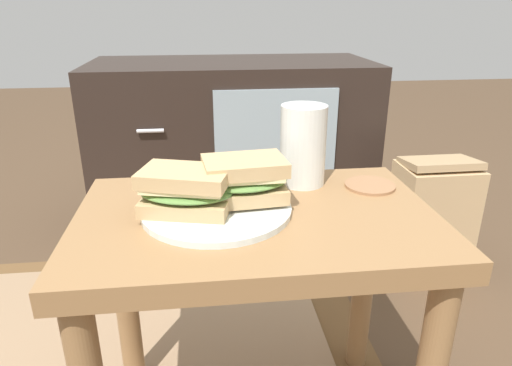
{
  "coord_description": "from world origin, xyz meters",
  "views": [
    {
      "loc": [
        -0.08,
        -0.64,
        0.76
      ],
      "look_at": [
        -0.0,
        0.0,
        0.51
      ],
      "focal_mm": 31.87,
      "sensor_mm": 36.0,
      "label": 1
    }
  ],
  "objects_px": {
    "tv_cabinet": "(233,143)",
    "coaster": "(370,185)",
    "sandwich_front": "(186,192)",
    "plate": "(217,209)",
    "sandwich_back": "(244,179)",
    "beer_glass": "(303,146)",
    "paper_bag": "(431,218)"
  },
  "relations": [
    {
      "from": "plate",
      "to": "sandwich_back",
      "type": "xyz_separation_m",
      "value": [
        0.05,
        0.01,
        0.04
      ]
    },
    {
      "from": "plate",
      "to": "coaster",
      "type": "height_order",
      "value": "plate"
    },
    {
      "from": "paper_bag",
      "to": "tv_cabinet",
      "type": "bearing_deg",
      "value": 140.5
    },
    {
      "from": "tv_cabinet",
      "to": "coaster",
      "type": "relative_size",
      "value": 10.83
    },
    {
      "from": "beer_glass",
      "to": "sandwich_back",
      "type": "bearing_deg",
      "value": -140.38
    },
    {
      "from": "sandwich_front",
      "to": "tv_cabinet",
      "type": "bearing_deg",
      "value": 81.92
    },
    {
      "from": "sandwich_back",
      "to": "coaster",
      "type": "height_order",
      "value": "sandwich_back"
    },
    {
      "from": "beer_glass",
      "to": "paper_bag",
      "type": "distance_m",
      "value": 0.71
    },
    {
      "from": "coaster",
      "to": "plate",
      "type": "bearing_deg",
      "value": -164.83
    },
    {
      "from": "coaster",
      "to": "paper_bag",
      "type": "bearing_deg",
      "value": 48.6
    },
    {
      "from": "sandwich_front",
      "to": "coaster",
      "type": "xyz_separation_m",
      "value": [
        0.32,
        0.09,
        -0.04
      ]
    },
    {
      "from": "sandwich_back",
      "to": "paper_bag",
      "type": "height_order",
      "value": "sandwich_back"
    },
    {
      "from": "plate",
      "to": "paper_bag",
      "type": "height_order",
      "value": "plate"
    },
    {
      "from": "sandwich_front",
      "to": "coaster",
      "type": "relative_size",
      "value": 1.78
    },
    {
      "from": "sandwich_back",
      "to": "beer_glass",
      "type": "relative_size",
      "value": 1.01
    },
    {
      "from": "sandwich_front",
      "to": "paper_bag",
      "type": "xyz_separation_m",
      "value": [
        0.68,
        0.5,
        -0.33
      ]
    },
    {
      "from": "sandwich_front",
      "to": "coaster",
      "type": "distance_m",
      "value": 0.33
    },
    {
      "from": "sandwich_back",
      "to": "sandwich_front",
      "type": "bearing_deg",
      "value": -162.55
    },
    {
      "from": "sandwich_back",
      "to": "paper_bag",
      "type": "relative_size",
      "value": 0.39
    },
    {
      "from": "sandwich_back",
      "to": "beer_glass",
      "type": "distance_m",
      "value": 0.15
    },
    {
      "from": "sandwich_front",
      "to": "paper_bag",
      "type": "bearing_deg",
      "value": 36.24
    },
    {
      "from": "sandwich_back",
      "to": "coaster",
      "type": "relative_size",
      "value": 1.62
    },
    {
      "from": "tv_cabinet",
      "to": "sandwich_front",
      "type": "height_order",
      "value": "tv_cabinet"
    },
    {
      "from": "plate",
      "to": "sandwich_front",
      "type": "xyz_separation_m",
      "value": [
        -0.05,
        -0.01,
        0.04
      ]
    },
    {
      "from": "plate",
      "to": "beer_glass",
      "type": "distance_m",
      "value": 0.2
    },
    {
      "from": "sandwich_front",
      "to": "beer_glass",
      "type": "xyz_separation_m",
      "value": [
        0.2,
        0.12,
        0.03
      ]
    },
    {
      "from": "tv_cabinet",
      "to": "sandwich_back",
      "type": "height_order",
      "value": "tv_cabinet"
    },
    {
      "from": "tv_cabinet",
      "to": "coaster",
      "type": "xyz_separation_m",
      "value": [
        0.18,
        -0.86,
        0.17
      ]
    },
    {
      "from": "plate",
      "to": "sandwich_front",
      "type": "height_order",
      "value": "sandwich_front"
    },
    {
      "from": "coaster",
      "to": "sandwich_front",
      "type": "bearing_deg",
      "value": -164.51
    },
    {
      "from": "plate",
      "to": "sandwich_front",
      "type": "relative_size",
      "value": 1.48
    },
    {
      "from": "plate",
      "to": "paper_bag",
      "type": "distance_m",
      "value": 0.85
    }
  ]
}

